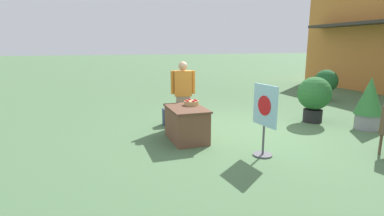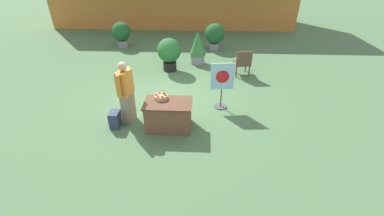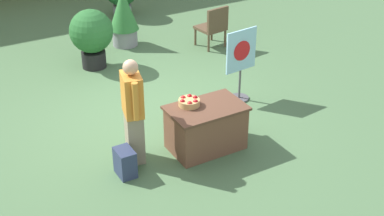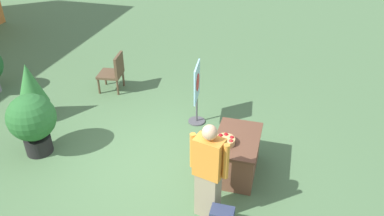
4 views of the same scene
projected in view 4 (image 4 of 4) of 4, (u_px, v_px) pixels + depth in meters
The scene contains 8 objects.
ground_plane at pixel (157, 169), 6.75m from camera, with size 120.00×120.00×0.00m, color #4C7047.
display_table at pixel (236, 155), 6.52m from camera, with size 1.17×0.75×0.73m.
apple_basket at pixel (225, 140), 6.18m from camera, with size 0.33×0.33×0.13m.
person_visitor at pixel (209, 172), 5.44m from camera, with size 0.35×0.60×1.64m.
poster_board at pixel (197, 91), 7.68m from camera, with size 0.65×0.36×1.34m.
patio_chair at pixel (114, 71), 9.03m from camera, with size 0.62×0.62×0.94m.
potted_plant_near_left at pixel (32, 120), 6.82m from camera, with size 0.88×0.88×1.22m.
potted_plant_far_right at pixel (31, 90), 7.85m from camera, with size 0.65×0.65×1.29m.
Camera 4 is at (-4.83, -1.98, 4.47)m, focal length 35.00 mm.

